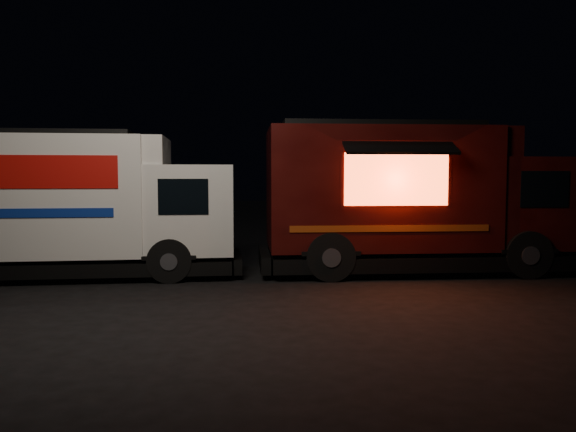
# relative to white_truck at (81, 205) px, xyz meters

# --- Properties ---
(ground) EXTENTS (80.00, 80.00, 0.00)m
(ground) POSITION_rel_white_truck_xyz_m (3.16, -0.79, -1.57)
(ground) COLOR black
(ground) RESTS_ON ground
(white_truck) EXTENTS (7.11, 2.91, 3.15)m
(white_truck) POSITION_rel_white_truck_xyz_m (0.00, 0.00, 0.00)
(white_truck) COLOR silver
(white_truck) RESTS_ON ground
(red_truck) EXTENTS (7.37, 2.93, 3.39)m
(red_truck) POSITION_rel_white_truck_xyz_m (7.54, 0.41, 0.12)
(red_truck) COLOR #390C0A
(red_truck) RESTS_ON ground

